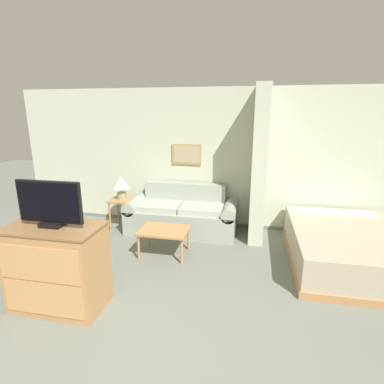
{
  "coord_description": "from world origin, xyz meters",
  "views": [
    {
      "loc": [
        0.8,
        -1.89,
        2.17
      ],
      "look_at": [
        -0.04,
        2.19,
        1.05
      ],
      "focal_mm": 28.0,
      "sensor_mm": 36.0,
      "label": 1
    }
  ],
  "objects_px": {
    "tv": "(50,204)",
    "bed": "(344,246)",
    "coffee_table": "(164,232)",
    "couch": "(182,214)",
    "table_lamp": "(121,185)",
    "tv_dresser": "(58,267)"
  },
  "relations": [
    {
      "from": "tv",
      "to": "bed",
      "type": "bearing_deg",
      "value": 27.03
    },
    {
      "from": "couch",
      "to": "tv_dresser",
      "type": "height_order",
      "value": "tv_dresser"
    },
    {
      "from": "coffee_table",
      "to": "tv_dresser",
      "type": "height_order",
      "value": "tv_dresser"
    },
    {
      "from": "table_lamp",
      "to": "tv",
      "type": "relative_size",
      "value": 0.58
    },
    {
      "from": "table_lamp",
      "to": "bed",
      "type": "height_order",
      "value": "table_lamp"
    },
    {
      "from": "couch",
      "to": "table_lamp",
      "type": "relative_size",
      "value": 4.75
    },
    {
      "from": "bed",
      "to": "table_lamp",
      "type": "bearing_deg",
      "value": 170.43
    },
    {
      "from": "table_lamp",
      "to": "tv_dresser",
      "type": "relative_size",
      "value": 0.41
    },
    {
      "from": "coffee_table",
      "to": "tv_dresser",
      "type": "relative_size",
      "value": 0.72
    },
    {
      "from": "coffee_table",
      "to": "bed",
      "type": "distance_m",
      "value": 2.69
    },
    {
      "from": "couch",
      "to": "coffee_table",
      "type": "relative_size",
      "value": 2.68
    },
    {
      "from": "coffee_table",
      "to": "table_lamp",
      "type": "height_order",
      "value": "table_lamp"
    },
    {
      "from": "couch",
      "to": "coffee_table",
      "type": "xyz_separation_m",
      "value": [
        -0.04,
        -1.0,
        0.05
      ]
    },
    {
      "from": "tv_dresser",
      "to": "tv",
      "type": "distance_m",
      "value": 0.74
    },
    {
      "from": "coffee_table",
      "to": "couch",
      "type": "bearing_deg",
      "value": 87.45
    },
    {
      "from": "couch",
      "to": "table_lamp",
      "type": "xyz_separation_m",
      "value": [
        -1.15,
        -0.06,
        0.53
      ]
    },
    {
      "from": "coffee_table",
      "to": "tv",
      "type": "height_order",
      "value": "tv"
    },
    {
      "from": "tv_dresser",
      "to": "tv",
      "type": "bearing_deg",
      "value": 90.0
    },
    {
      "from": "table_lamp",
      "to": "bed",
      "type": "bearing_deg",
      "value": -9.57
    },
    {
      "from": "coffee_table",
      "to": "table_lamp",
      "type": "relative_size",
      "value": 1.77
    },
    {
      "from": "table_lamp",
      "to": "tv_dresser",
      "type": "xyz_separation_m",
      "value": [
        0.31,
        -2.41,
        -0.36
      ]
    },
    {
      "from": "tv",
      "to": "table_lamp",
      "type": "bearing_deg",
      "value": 97.43
    }
  ]
}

